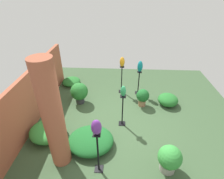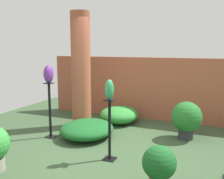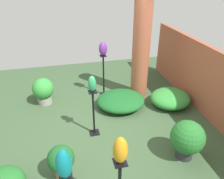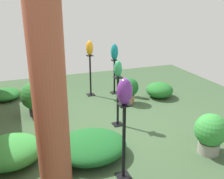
{
  "view_description": "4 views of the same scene",
  "coord_description": "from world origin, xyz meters",
  "views": [
    {
      "loc": [
        -4.04,
        -0.09,
        3.72
      ],
      "look_at": [
        0.28,
        0.14,
        1.06
      ],
      "focal_mm": 28.0,
      "sensor_mm": 36.0,
      "label": 1
    },
    {
      "loc": [
        1.64,
        -3.98,
        1.87
      ],
      "look_at": [
        -0.19,
        0.38,
        1.09
      ],
      "focal_mm": 42.0,
      "sensor_mm": 36.0,
      "label": 2
    },
    {
      "loc": [
        3.62,
        -0.66,
        3.08
      ],
      "look_at": [
        0.26,
        0.14,
        1.16
      ],
      "focal_mm": 35.0,
      "sensor_mm": 36.0,
      "label": 3
    },
    {
      "loc": [
        -4.49,
        1.61,
        2.47
      ],
      "look_at": [
        -0.28,
        0.05,
        0.89
      ],
      "focal_mm": 42.0,
      "sensor_mm": 36.0,
      "label": 4
    }
  ],
  "objects": [
    {
      "name": "ground_plane",
      "position": [
        0.0,
        0.0,
        0.0
      ],
      "size": [
        8.0,
        8.0,
        0.0
      ],
      "primitive_type": "plane",
      "color": "#385133"
    },
    {
      "name": "brick_pillar",
      "position": [
        -1.34,
        1.28,
        1.32
      ],
      "size": [
        0.44,
        0.44,
        2.65
      ],
      "primitive_type": "cylinder",
      "color": "#9E5138",
      "rests_on": "ground"
    },
    {
      "name": "pedestal_amber",
      "position": [
        1.85,
        -0.14,
        0.49
      ],
      "size": [
        0.2,
        0.2,
        1.08
      ],
      "color": "black",
      "rests_on": "ground"
    },
    {
      "name": "pedestal_teal",
      "position": [
        1.79,
        -0.79,
        0.41
      ],
      "size": [
        0.2,
        0.2,
        0.92
      ],
      "color": "black",
      "rests_on": "ground"
    },
    {
      "name": "pedestal_jade",
      "position": [
        0.0,
        -0.18,
        0.46
      ],
      "size": [
        0.2,
        0.2,
        1.02
      ],
      "color": "black",
      "rests_on": "ground"
    },
    {
      "name": "pedestal_violet",
      "position": [
        -1.56,
        0.35,
        0.52
      ],
      "size": [
        0.2,
        0.2,
        1.14
      ],
      "color": "black",
      "rests_on": "ground"
    },
    {
      "name": "art_vase_amber",
      "position": [
        1.85,
        -0.14,
        1.26
      ],
      "size": [
        0.18,
        0.18,
        0.37
      ],
      "primitive_type": "ellipsoid",
      "color": "orange",
      "rests_on": "pedestal_amber"
    },
    {
      "name": "art_vase_teal",
      "position": [
        1.79,
        -0.79,
        1.13
      ],
      "size": [
        0.19,
        0.19,
        0.42
      ],
      "primitive_type": "ellipsoid",
      "color": "#0F727A",
      "rests_on": "pedestal_teal"
    },
    {
      "name": "art_vase_jade",
      "position": [
        0.0,
        -0.18,
        1.18
      ],
      "size": [
        0.14,
        0.15,
        0.33
      ],
      "primitive_type": "ellipsoid",
      "color": "#2D9356",
      "rests_on": "pedestal_jade"
    },
    {
      "name": "art_vase_violet",
      "position": [
        -1.56,
        0.35,
        1.32
      ],
      "size": [
        0.19,
        0.21,
        0.36
      ],
      "primitive_type": "ellipsoid",
      "color": "#6B2D8C",
      "rests_on": "pedestal_violet"
    },
    {
      "name": "potted_plant_front_left",
      "position": [
        1.05,
        1.33,
        0.44
      ],
      "size": [
        0.61,
        0.61,
        0.77
      ],
      "color": "#2D2D33",
      "rests_on": "ground"
    },
    {
      "name": "potted_plant_near_pillar",
      "position": [
        -1.48,
        -1.23,
        0.38
      ],
      "size": [
        0.54,
        0.54,
        0.7
      ],
      "color": "gray",
      "rests_on": "ground"
    },
    {
      "name": "potted_plant_mid_right",
      "position": [
        0.98,
        -0.87,
        0.37
      ],
      "size": [
        0.44,
        0.44,
        0.64
      ],
      "color": "#936B4C",
      "rests_on": "ground"
    },
    {
      "name": "foliage_bed_east",
      "position": [
        2.34,
        1.98,
        0.13
      ],
      "size": [
        0.8,
        0.74,
        0.26
      ],
      "primitive_type": "ellipsoid",
      "color": "#236B28",
      "rests_on": "ground"
    },
    {
      "name": "foliage_bed_west",
      "position": [
        1.09,
        -1.78,
        0.19
      ],
      "size": [
        0.7,
        0.69,
        0.39
      ],
      "primitive_type": "ellipsoid",
      "color": "#236B28",
      "rests_on": "ground"
    },
    {
      "name": "foliage_bed_center",
      "position": [
        -0.63,
        1.87,
        0.2
      ],
      "size": [
        0.93,
        1.0,
        0.41
      ],
      "primitive_type": "ellipsoid",
      "color": "#338C38",
      "rests_on": "ground"
    },
    {
      "name": "foliage_bed_rear",
      "position": [
        -0.87,
        0.64,
        0.17
      ],
      "size": [
        1.09,
        1.2,
        0.34
      ],
      "primitive_type": "ellipsoid",
      "color": "#195923",
      "rests_on": "ground"
    }
  ]
}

